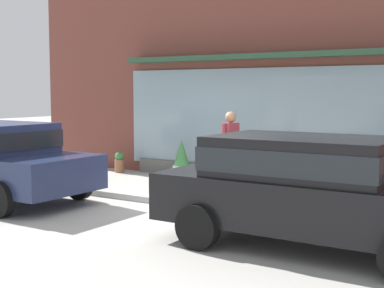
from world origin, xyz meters
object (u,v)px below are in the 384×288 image
at_px(pedestrian_with_handbag, 231,146).
at_px(potted_plant_near_hydrant, 182,161).
at_px(potted_plant_window_center, 119,162).
at_px(potted_plant_window_right, 269,171).
at_px(parked_car_black, 311,185).
at_px(potted_plant_window_left, 347,173).
at_px(fire_hydrant, 265,176).

relative_size(pedestrian_with_handbag, potted_plant_near_hydrant, 1.75).
relative_size(pedestrian_with_handbag, potted_plant_window_center, 3.20).
xyz_separation_m(potted_plant_window_right, potted_plant_window_center, (-4.39, 0.20, -0.14)).
bearing_deg(potted_plant_near_hydrant, potted_plant_window_right, 1.15).
height_order(parked_car_black, potted_plant_window_right, parked_car_black).
relative_size(potted_plant_window_center, potted_plant_window_left, 0.62).
height_order(parked_car_black, potted_plant_near_hydrant, parked_car_black).
relative_size(fire_hydrant, pedestrian_with_handbag, 0.57).
xyz_separation_m(parked_car_black, potted_plant_window_center, (-6.79, 4.04, -0.60)).
bearing_deg(potted_plant_near_hydrant, fire_hydrant, -22.13).
xyz_separation_m(fire_hydrant, potted_plant_window_right, (-0.46, 1.15, -0.08)).
relative_size(potted_plant_near_hydrant, potted_plant_window_center, 1.83).
height_order(fire_hydrant, pedestrian_with_handbag, pedestrian_with_handbag).
bearing_deg(parked_car_black, potted_plant_window_right, 121.70).
distance_m(parked_car_black, potted_plant_near_hydrant, 6.02).
relative_size(pedestrian_with_handbag, potted_plant_window_right, 2.42).
height_order(parked_car_black, potted_plant_window_left, parked_car_black).
relative_size(parked_car_black, potted_plant_near_hydrant, 4.44).
bearing_deg(potted_plant_window_right, parked_car_black, -57.95).
distance_m(parked_car_black, potted_plant_window_center, 7.93).
bearing_deg(potted_plant_window_center, potted_plant_near_hydrant, -6.43).
xyz_separation_m(pedestrian_with_handbag, potted_plant_window_right, (0.42, 0.92, -0.60)).
distance_m(pedestrian_with_handbag, potted_plant_near_hydrant, 2.10).
bearing_deg(fire_hydrant, potted_plant_window_left, 51.24).
height_order(pedestrian_with_handbag, potted_plant_window_center, pedestrian_with_handbag).
xyz_separation_m(parked_car_black, potted_plant_window_left, (-0.78, 4.16, -0.41)).
height_order(potted_plant_window_right, potted_plant_window_center, potted_plant_window_right).
height_order(fire_hydrant, parked_car_black, parked_car_black).
distance_m(fire_hydrant, potted_plant_window_center, 5.03).
relative_size(potted_plant_near_hydrant, potted_plant_window_left, 1.13).
xyz_separation_m(parked_car_black, potted_plant_window_right, (-2.41, 3.84, -0.46)).
distance_m(potted_plant_window_right, potted_plant_near_hydrant, 2.25).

